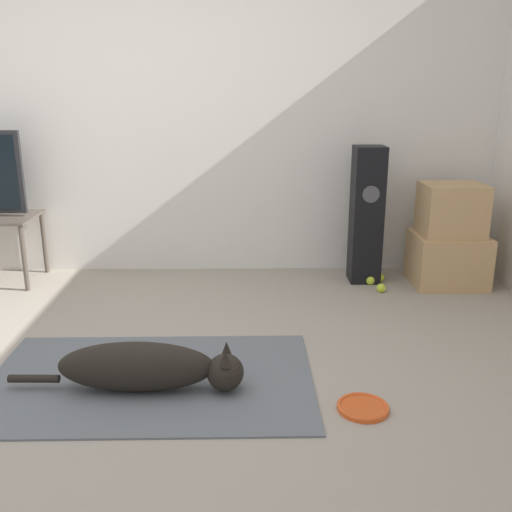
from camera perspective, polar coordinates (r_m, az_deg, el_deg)
name	(u,v)px	position (r m, az deg, el deg)	size (l,w,h in m)	color
ground_plane	(125,400)	(2.91, -12.98, -13.85)	(12.00, 12.00, 0.00)	#9E9384
wall_back	(169,111)	(4.60, -8.71, 14.14)	(8.00, 0.06, 2.55)	silver
area_rug	(151,380)	(3.05, -10.47, -12.06)	(1.67, 1.04, 0.01)	slate
dog	(148,367)	(2.90, -10.76, -10.87)	(1.17, 0.24, 0.25)	black
frisbee	(363,407)	(2.81, 10.64, -14.64)	(0.24, 0.24, 0.03)	#DB511E
cardboard_box_lower	(448,259)	(4.58, 18.61, -0.30)	(0.53, 0.45, 0.39)	tan
cardboard_box_upper	(452,209)	(4.48, 18.99, 4.42)	(0.44, 0.38, 0.38)	tan
floor_speaker	(366,215)	(4.41, 10.99, 4.02)	(0.23, 0.23, 1.04)	black
tennis_ball_by_boxes	(381,288)	(4.30, 12.41, -3.14)	(0.07, 0.07, 0.07)	#C6E033
tennis_ball_near_speaker	(370,280)	(4.45, 11.36, -2.40)	(0.07, 0.07, 0.07)	#C6E033
tennis_ball_loose_on_carpet	(380,278)	(4.53, 12.31, -2.13)	(0.07, 0.07, 0.07)	#C6E033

